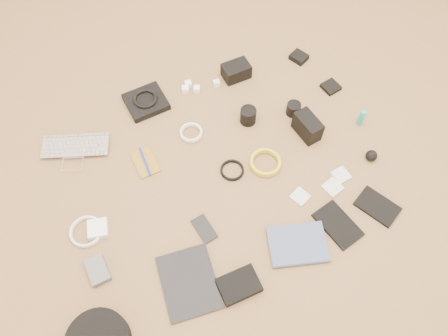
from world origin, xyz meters
name	(u,v)px	position (x,y,z in m)	size (l,w,h in m)	color
laptop	(75,155)	(-0.48, 0.38, 0.01)	(0.28, 0.20, 0.02)	#B9BABE
headphone_pouch	(146,102)	(-0.12, 0.51, 0.02)	(0.17, 0.16, 0.03)	black
headphones	(145,99)	(-0.12, 0.51, 0.04)	(0.11, 0.11, 0.01)	black
charger_a	(188,84)	(0.10, 0.52, 0.01)	(0.03, 0.03, 0.03)	white
charger_b	(185,89)	(0.07, 0.49, 0.01)	(0.03, 0.03, 0.03)	white
charger_c	(217,83)	(0.22, 0.47, 0.01)	(0.03, 0.03, 0.03)	white
charger_d	(197,89)	(0.12, 0.47, 0.01)	(0.03, 0.03, 0.03)	white
dslr_camera	(236,71)	(0.32, 0.48, 0.04)	(0.12, 0.09, 0.07)	black
lens_pouch	(299,57)	(0.65, 0.44, 0.01)	(0.07, 0.08, 0.03)	black
notebook_olive	(145,162)	(-0.23, 0.21, 0.00)	(0.09, 0.14, 0.01)	olive
pen_blue	(145,161)	(-0.23, 0.21, 0.01)	(0.01, 0.01, 0.14)	#132A9C
cable_white_a	(191,133)	(0.00, 0.26, 0.01)	(0.10, 0.10, 0.01)	white
lens_a	(248,116)	(0.25, 0.22, 0.04)	(0.07, 0.07, 0.08)	black
lens_b	(293,109)	(0.45, 0.17, 0.03)	(0.06, 0.06, 0.06)	black
card_reader	(331,87)	(0.69, 0.22, 0.01)	(0.07, 0.07, 0.02)	black
power_brick	(98,229)	(-0.50, 0.01, 0.02)	(0.07, 0.07, 0.03)	white
cable_white_b	(87,232)	(-0.54, 0.02, 0.01)	(0.13, 0.13, 0.01)	white
cable_black	(232,171)	(0.08, 0.02, 0.00)	(0.10, 0.10, 0.01)	black
cable_yellow	(265,163)	(0.21, -0.01, 0.01)	(0.13, 0.13, 0.01)	gold
flash	(307,126)	(0.45, 0.05, 0.05)	(0.07, 0.13, 0.10)	black
lens_cleaner	(361,118)	(0.69, -0.01, 0.04)	(0.02, 0.02, 0.08)	teal
battery_charger	(98,270)	(-0.55, -0.14, 0.01)	(0.07, 0.10, 0.03)	#515256
tablet	(189,282)	(-0.27, -0.33, 0.01)	(0.19, 0.25, 0.01)	black
phone	(204,229)	(-0.13, -0.16, 0.00)	(0.06, 0.11, 0.01)	black
filter_case_left	(300,197)	(0.27, -0.20, 0.00)	(0.06, 0.06, 0.01)	silver
filter_case_mid	(333,187)	(0.41, -0.23, 0.00)	(0.07, 0.07, 0.01)	silver
filter_case_right	(341,175)	(0.47, -0.19, 0.00)	(0.06, 0.06, 0.01)	silver
air_blower	(371,156)	(0.62, -0.18, 0.02)	(0.05, 0.05, 0.05)	black
drive_case	(239,285)	(-0.11, -0.42, 0.02)	(0.14, 0.10, 0.04)	black
paperback	(302,265)	(0.13, -0.45, 0.01)	(0.16, 0.21, 0.02)	#3F4D6A
notebook_black_a	(338,225)	(0.33, -0.37, 0.01)	(0.11, 0.18, 0.01)	black
notebook_black_b	(377,206)	(0.52, -0.38, 0.01)	(0.11, 0.16, 0.01)	black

